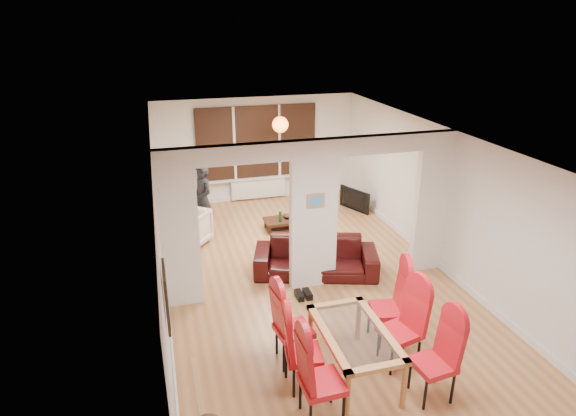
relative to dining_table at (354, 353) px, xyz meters
name	(u,v)px	position (x,y,z in m)	size (l,w,h in m)	color
floor	(312,284)	(0.22, 2.36, -0.34)	(5.00, 9.00, 0.01)	#B67B49
room_walls	(314,216)	(0.22, 2.36, 0.96)	(5.00, 9.00, 2.60)	silver
divider_wall	(314,216)	(0.22, 2.36, 0.96)	(5.00, 0.18, 2.60)	white
bay_window_blinds	(257,142)	(0.22, 6.80, 1.16)	(3.00, 0.08, 1.80)	black
radiator	(258,188)	(0.22, 6.76, -0.04)	(1.40, 0.08, 0.50)	white
pendant_light	(280,125)	(0.52, 5.66, 1.81)	(0.36, 0.36, 0.36)	orange
wall_poster	(166,297)	(-2.25, -0.04, 1.26)	(0.04, 0.52, 0.67)	gray
pillar_photo	(316,201)	(0.22, 2.26, 1.26)	(0.30, 0.03, 0.25)	#4C8CD8
dining_table	(354,353)	(0.00, 0.00, 0.00)	(0.82, 1.46, 0.69)	#B17441
dining_chair_la	(322,377)	(-0.64, -0.58, 0.25)	(0.47, 0.47, 1.18)	red
dining_chair_lb	(304,349)	(-0.67, 0.00, 0.21)	(0.44, 0.44, 1.10)	red
dining_chair_lc	(294,325)	(-0.66, 0.49, 0.23)	(0.46, 0.46, 1.15)	red
dining_chair_ra	(434,359)	(0.77, -0.60, 0.22)	(0.45, 0.45, 1.12)	red
dining_chair_rb	(400,327)	(0.67, 0.06, 0.24)	(0.47, 0.47, 1.17)	red
dining_chair_rc	(389,304)	(0.77, 0.58, 0.24)	(0.47, 0.47, 1.17)	red
sofa	(316,257)	(0.40, 2.70, -0.02)	(2.21, 0.86, 0.65)	black
armchair	(186,228)	(-1.78, 4.52, 0.03)	(0.80, 0.82, 0.75)	beige
person	(203,200)	(-1.34, 5.06, 0.42)	(0.36, 0.56, 1.52)	black
television	(352,200)	(2.22, 5.37, -0.08)	(0.12, 0.93, 0.53)	black
coffee_table	(288,224)	(0.45, 4.77, -0.22)	(1.04, 0.52, 0.24)	#331C11
bottle	(280,216)	(0.25, 4.65, 0.02)	(0.06, 0.06, 0.25)	#143F19
bowl	(289,216)	(0.49, 4.82, -0.08)	(0.24, 0.24, 0.06)	#331C11
shoes	(303,295)	(-0.06, 1.96, -0.29)	(0.25, 0.27, 0.11)	black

